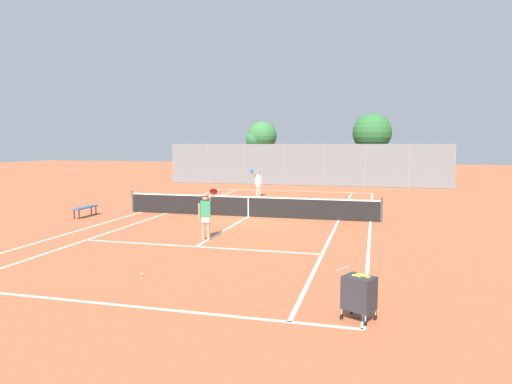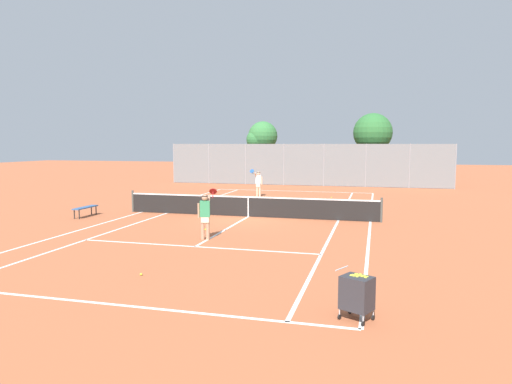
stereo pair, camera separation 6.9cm
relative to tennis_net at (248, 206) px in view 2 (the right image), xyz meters
The scene contains 15 objects.
ground_plane 0.51m from the tennis_net, ahead, with size 120.00×120.00×0.00m, color #B25B38.
court_line_markings 0.51m from the tennis_net, ahead, with size 11.10×23.90×0.01m.
tennis_net is the anchor object (origin of this frame).
ball_cart 12.65m from the tennis_net, 64.76° to the right, with size 0.76×0.70×0.96m.
player_near_side 5.29m from the tennis_net, 90.88° to the right, with size 0.51×0.85×1.77m.
player_far_left 8.14m from the tennis_net, 101.20° to the left, with size 0.70×0.72×1.77m.
loose_tennis_ball_0 9.00m from the tennis_net, 70.45° to the left, with size 0.07×0.07×0.07m, color #D1DB33.
loose_tennis_ball_1 4.53m from the tennis_net, 84.72° to the left, with size 0.07×0.07×0.07m, color #D1DB33.
loose_tennis_ball_2 9.85m from the tennis_net, 90.45° to the right, with size 0.07×0.07×0.07m, color #D1DB33.
loose_tennis_ball_3 4.36m from the tennis_net, 54.54° to the left, with size 0.07×0.07×0.07m, color #D1DB33.
loose_tennis_ball_4 3.72m from the tennis_net, 101.29° to the right, with size 0.07×0.07×0.07m, color #D1DB33.
courtside_bench 7.54m from the tennis_net, 164.96° to the right, with size 0.36×1.50×0.47m.
back_fence 16.48m from the tennis_net, 90.00° to the left, with size 22.85×0.08×3.38m.
tree_behind_left 21.08m from the tennis_net, 102.50° to the left, with size 2.75×2.65×5.40m.
tree_behind_right 20.31m from the tennis_net, 74.65° to the left, with size 3.21×3.21×5.90m.
Camera 2 is at (5.69, -20.10, 3.36)m, focal length 32.00 mm.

